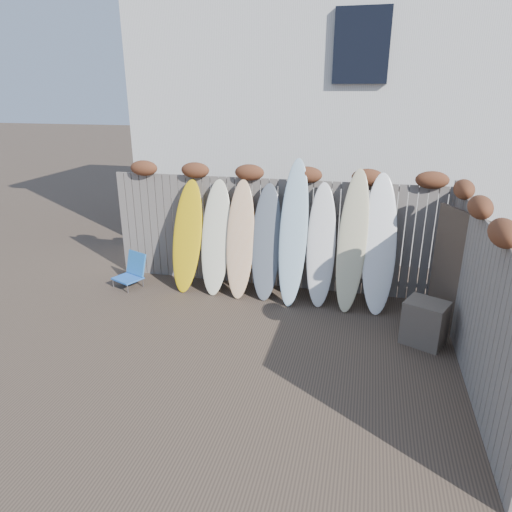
% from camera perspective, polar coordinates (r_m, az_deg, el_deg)
% --- Properties ---
extents(ground, '(80.00, 80.00, 0.00)m').
position_cam_1_polar(ground, '(6.52, -2.56, -11.84)').
color(ground, '#493A2D').
extents(back_fence, '(6.05, 0.28, 2.24)m').
position_cam_1_polar(back_fence, '(8.17, 2.40, 3.96)').
color(back_fence, slate).
rests_on(back_fence, ground).
extents(right_fence, '(0.28, 4.40, 2.24)m').
position_cam_1_polar(right_fence, '(6.18, 25.82, -3.92)').
color(right_fence, slate).
rests_on(right_fence, ground).
extents(house, '(8.50, 5.50, 6.33)m').
position_cam_1_polar(house, '(11.86, 8.92, 18.62)').
color(house, silver).
rests_on(house, ground).
extents(beach_chair, '(0.62, 0.64, 0.62)m').
position_cam_1_polar(beach_chair, '(8.77, -15.25, -1.81)').
color(beach_chair, blue).
rests_on(beach_chair, ground).
extents(wooden_crate, '(0.69, 0.65, 0.64)m').
position_cam_1_polar(wooden_crate, '(6.99, 20.35, -7.82)').
color(wooden_crate, '#726655').
rests_on(wooden_crate, ground).
extents(lattice_panel, '(0.56, 1.15, 1.86)m').
position_cam_1_polar(lattice_panel, '(7.18, 23.90, -2.24)').
color(lattice_panel, '#32271E').
rests_on(lattice_panel, ground).
extents(surfboard_0, '(0.60, 0.73, 1.96)m').
position_cam_1_polar(surfboard_0, '(8.26, -8.59, 2.46)').
color(surfboard_0, yellow).
rests_on(surfboard_0, ground).
extents(surfboard_1, '(0.54, 0.71, 1.98)m').
position_cam_1_polar(surfboard_1, '(8.10, -5.03, 2.32)').
color(surfboard_1, beige).
rests_on(surfboard_1, ground).
extents(surfboard_2, '(0.53, 0.74, 2.00)m').
position_cam_1_polar(surfboard_2, '(7.93, -1.97, 2.10)').
color(surfboard_2, '#F49B76').
rests_on(surfboard_2, ground).
extents(surfboard_3, '(0.55, 0.72, 1.95)m').
position_cam_1_polar(surfboard_3, '(7.86, 1.32, 1.74)').
color(surfboard_3, '#565D67').
rests_on(surfboard_3, ground).
extents(surfboard_4, '(0.47, 0.84, 2.39)m').
position_cam_1_polar(surfboard_4, '(7.66, 4.70, 2.92)').
color(surfboard_4, '#A3C5D7').
rests_on(surfboard_4, ground).
extents(surfboard_5, '(0.53, 0.75, 2.02)m').
position_cam_1_polar(surfboard_5, '(7.70, 8.14, 1.38)').
color(surfboard_5, silver).
rests_on(surfboard_5, ground).
extents(surfboard_6, '(0.54, 0.84, 2.27)m').
position_cam_1_polar(surfboard_6, '(7.58, 11.94, 1.85)').
color(surfboard_6, beige).
rests_on(surfboard_6, ground).
extents(surfboard_7, '(0.60, 0.82, 2.21)m').
position_cam_1_polar(surfboard_7, '(7.61, 15.16, 1.43)').
color(surfboard_7, white).
rests_on(surfboard_7, ground).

